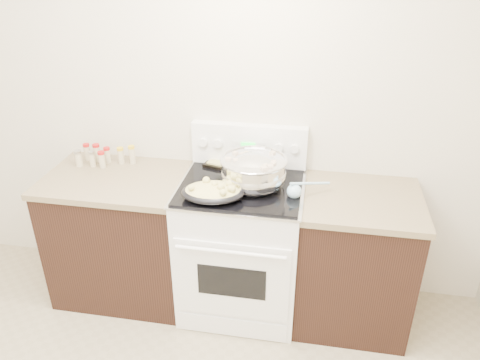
# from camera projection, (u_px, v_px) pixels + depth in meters

# --- Properties ---
(room_shell) EXTENTS (4.10, 3.60, 2.75)m
(room_shell) POSITION_uv_depth(u_px,v_px,m) (38.00, 171.00, 1.35)
(room_shell) COLOR beige
(room_shell) RESTS_ON ground
(counter_left) EXTENTS (0.93, 0.67, 0.92)m
(counter_left) POSITION_uv_depth(u_px,v_px,m) (124.00, 235.00, 3.25)
(counter_left) COLOR black
(counter_left) RESTS_ON ground
(counter_right) EXTENTS (0.73, 0.67, 0.92)m
(counter_right) POSITION_uv_depth(u_px,v_px,m) (353.00, 259.00, 3.01)
(counter_right) COLOR black
(counter_right) RESTS_ON ground
(kitchen_range) EXTENTS (0.78, 0.73, 1.22)m
(kitchen_range) POSITION_uv_depth(u_px,v_px,m) (241.00, 244.00, 3.10)
(kitchen_range) COLOR white
(kitchen_range) RESTS_ON ground
(mixing_bowl) EXTENTS (0.41, 0.41, 0.24)m
(mixing_bowl) POSITION_uv_depth(u_px,v_px,m) (254.00, 172.00, 2.83)
(mixing_bowl) COLOR silver
(mixing_bowl) RESTS_ON kitchen_range
(roasting_pan) EXTENTS (0.40, 0.31, 0.11)m
(roasting_pan) POSITION_uv_depth(u_px,v_px,m) (213.00, 191.00, 2.71)
(roasting_pan) COLOR black
(roasting_pan) RESTS_ON kitchen_range
(baking_sheet) EXTENTS (0.50, 0.41, 0.06)m
(baking_sheet) POSITION_uv_depth(u_px,v_px,m) (242.00, 162.00, 3.13)
(baking_sheet) COLOR black
(baking_sheet) RESTS_ON kitchen_range
(wooden_spoon) EXTENTS (0.18, 0.22, 0.04)m
(wooden_spoon) POSITION_uv_depth(u_px,v_px,m) (244.00, 188.00, 2.83)
(wooden_spoon) COLOR #B17450
(wooden_spoon) RESTS_ON kitchen_range
(blue_ladle) EXTENTS (0.25, 0.20, 0.11)m
(blue_ladle) POSITION_uv_depth(u_px,v_px,m) (296.00, 190.00, 2.74)
(blue_ladle) COLOR #9DCEEB
(blue_ladle) RESTS_ON kitchen_range
(spice_jars) EXTENTS (0.39, 0.15, 0.13)m
(spice_jars) POSITION_uv_depth(u_px,v_px,m) (102.00, 156.00, 3.18)
(spice_jars) COLOR #BFB28C
(spice_jars) RESTS_ON counter_left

